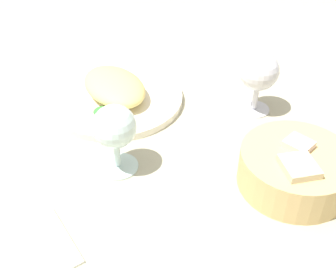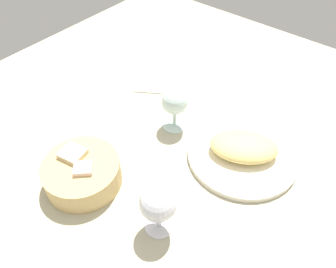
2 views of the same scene
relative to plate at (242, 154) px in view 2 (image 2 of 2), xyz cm
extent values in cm
cube|color=#B3AD90|center=(12.90, 7.23, -1.70)|extent=(140.00, 140.00, 2.00)
cylinder|color=white|center=(0.00, 0.00, 0.00)|extent=(26.43, 26.43, 1.40)
ellipsoid|color=#EFD376|center=(0.00, 0.00, 2.80)|extent=(19.05, 17.22, 4.20)
cone|color=#388D39|center=(5.47, -1.80, 1.26)|extent=(3.80, 3.80, 1.12)
cylinder|color=tan|center=(23.77, 29.07, 2.28)|extent=(16.97, 16.97, 5.96)
cube|color=beige|center=(27.08, 28.19, 3.81)|extent=(5.98, 5.57, 5.20)
cube|color=beige|center=(22.14, 29.44, 4.41)|extent=(5.21, 5.20, 3.88)
cylinder|color=silver|center=(19.37, 1.83, -0.40)|extent=(6.57, 6.57, 0.60)
cylinder|color=silver|center=(19.37, 1.83, 2.01)|extent=(1.00, 1.00, 4.23)
sphere|color=silver|center=(19.37, 1.83, 7.55)|extent=(6.84, 6.84, 6.84)
cylinder|color=silver|center=(3.57, 26.84, -0.40)|extent=(5.92, 5.92, 0.60)
cylinder|color=silver|center=(3.57, 26.84, 2.06)|extent=(1.00, 1.00, 4.32)
sphere|color=silver|center=(3.57, 26.84, 7.82)|extent=(7.20, 7.20, 7.20)
cube|color=white|center=(34.90, -7.13, -0.30)|extent=(13.04, 11.80, 0.80)
camera|label=1|loc=(71.34, 8.73, 46.44)|focal=45.91mm
camera|label=2|loc=(-18.57, 51.16, 60.28)|focal=35.04mm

